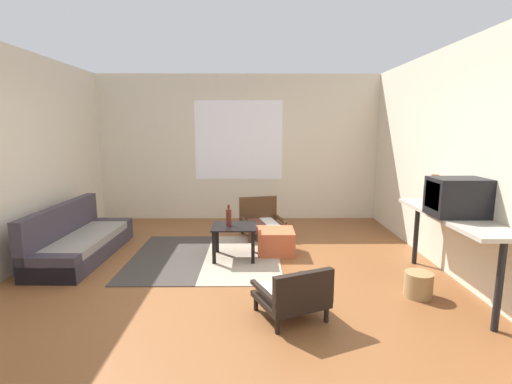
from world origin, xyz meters
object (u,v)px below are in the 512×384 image
object	(u,v)px
ottoman_orange	(276,242)
glass_bottle	(229,217)
crt_television	(458,197)
armchair_striped_foreground	(294,295)
console_shelf	(452,222)
couch	(79,241)
armchair_by_window	(261,220)
clay_vase	(434,195)
wicker_basket	(418,284)
coffee_table	(234,233)

from	to	relation	value
ottoman_orange	glass_bottle	world-z (taller)	glass_bottle
crt_television	armchair_striped_foreground	bearing A→B (deg)	-163.00
ottoman_orange	crt_television	size ratio (longest dim) A/B	0.92
console_shelf	crt_television	bearing A→B (deg)	-92.41
couch	armchair_by_window	world-z (taller)	couch
clay_vase	glass_bottle	bearing A→B (deg)	166.11
wicker_basket	glass_bottle	bearing A→B (deg)	149.98
ottoman_orange	glass_bottle	xyz separation A→B (m)	(-0.64, -0.20, 0.40)
coffee_table	armchair_striped_foreground	xyz separation A→B (m)	(0.62, -1.63, -0.12)
couch	console_shelf	size ratio (longest dim) A/B	1.08
armchair_by_window	clay_vase	xyz separation A→B (m)	(1.95, -1.65, 0.70)
coffee_table	ottoman_orange	bearing A→B (deg)	19.57
crt_television	glass_bottle	size ratio (longest dim) A/B	1.92
couch	console_shelf	bearing A→B (deg)	-13.89
wicker_basket	armchair_by_window	bearing A→B (deg)	125.33
crt_television	ottoman_orange	bearing A→B (deg)	143.39
couch	console_shelf	xyz separation A→B (m)	(4.44, -1.10, 0.54)
armchair_by_window	console_shelf	size ratio (longest dim) A/B	0.43
glass_bottle	wicker_basket	xyz separation A→B (m)	(2.03, -1.18, -0.44)
armchair_by_window	wicker_basket	xyz separation A→B (m)	(1.58, -2.23, -0.14)
console_shelf	glass_bottle	size ratio (longest dim) A/B	6.19
ottoman_orange	clay_vase	bearing A→B (deg)	-24.14
crt_television	coffee_table	bearing A→B (deg)	154.56
ottoman_orange	clay_vase	size ratio (longest dim) A/B	1.38
clay_vase	wicker_basket	xyz separation A→B (m)	(-0.37, -0.58, -0.84)
crt_television	clay_vase	world-z (taller)	crt_television
armchair_by_window	glass_bottle	xyz separation A→B (m)	(-0.45, -1.06, 0.30)
armchair_by_window	glass_bottle	size ratio (longest dim) A/B	2.67
armchair_striped_foreground	console_shelf	xyz separation A→B (m)	(1.71, 0.60, 0.52)
coffee_table	crt_television	xyz separation A→B (m)	(2.33, -1.11, 0.68)
coffee_table	wicker_basket	world-z (taller)	coffee_table
armchair_striped_foreground	ottoman_orange	distance (m)	1.83
armchair_striped_foreground	glass_bottle	bearing A→B (deg)	112.90
armchair_by_window	console_shelf	xyz separation A→B (m)	(1.95, -2.10, 0.49)
couch	glass_bottle	xyz separation A→B (m)	(2.03, -0.06, 0.35)
console_shelf	armchair_by_window	bearing A→B (deg)	132.98
couch	wicker_basket	size ratio (longest dim) A/B	6.63
armchair_striped_foreground	crt_television	distance (m)	1.96
couch	armchair_by_window	xyz separation A→B (m)	(2.48, 1.00, 0.05)
coffee_table	glass_bottle	size ratio (longest dim) A/B	2.05
console_shelf	armchair_striped_foreground	bearing A→B (deg)	-160.75
console_shelf	clay_vase	distance (m)	0.49
crt_television	clay_vase	xyz separation A→B (m)	(0.00, 0.52, -0.07)
crt_television	clay_vase	distance (m)	0.52
coffee_table	armchair_by_window	size ratio (longest dim) A/B	0.77
armchair_striped_foreground	glass_bottle	distance (m)	1.81
couch	armchair_striped_foreground	bearing A→B (deg)	-31.89
armchair_by_window	console_shelf	distance (m)	2.91
clay_vase	wicker_basket	distance (m)	1.09
ottoman_orange	console_shelf	xyz separation A→B (m)	(1.77, -1.23, 0.59)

